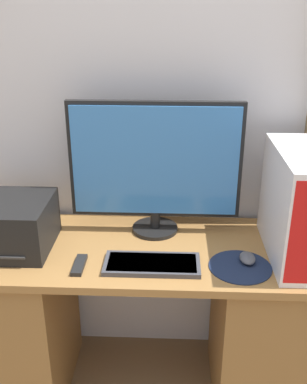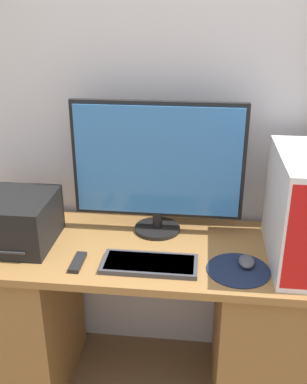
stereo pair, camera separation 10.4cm
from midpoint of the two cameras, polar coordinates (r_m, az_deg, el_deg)
The scene contains 9 objects.
wall_back at distance 1.88m, azimuth -2.91°, elevation 15.26°, with size 6.40×0.13×2.70m.
desk at distance 1.98m, azimuth -3.28°, elevation -15.79°, with size 1.51×0.56×0.72m.
monitor at distance 1.78m, azimuth -1.46°, elevation 3.52°, with size 0.69×0.19×0.55m.
keyboard at distance 1.65m, azimuth -2.01°, elevation -9.14°, with size 0.35×0.15×0.02m.
mousepad at distance 1.67m, azimuth 9.18°, elevation -9.38°, with size 0.23×0.23×0.00m.
mouse at distance 1.70m, azimuth 10.11°, elevation -8.29°, with size 0.06×0.09×0.03m.
computer_tower at distance 1.70m, azimuth 16.32°, elevation -1.66°, with size 0.19×0.46×0.41m.
printer at distance 1.85m, azimuth -20.24°, elevation -3.92°, with size 0.38×0.31×0.19m.
remote_control at distance 1.68m, azimuth -11.19°, elevation -9.12°, with size 0.04×0.13×0.02m.
Camera 1 is at (0.13, -1.25, 1.62)m, focal length 42.00 mm.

